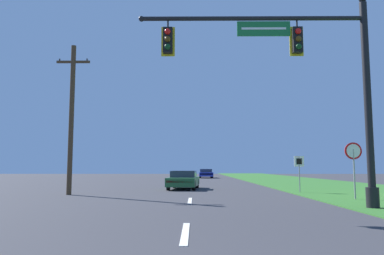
{
  "coord_description": "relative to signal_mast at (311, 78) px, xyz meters",
  "views": [
    {
      "loc": [
        0.21,
        -2.4,
        1.44
      ],
      "look_at": [
        0.0,
        25.65,
        4.42
      ],
      "focal_mm": 35.0,
      "sensor_mm": 36.0,
      "label": 1
    }
  ],
  "objects": [
    {
      "name": "utility_pole_near",
      "position": [
        -10.81,
        6.57,
        -0.48
      ],
      "size": [
        1.8,
        0.26,
        8.04
      ],
      "color": "#4C3823",
      "rests_on": "ground"
    },
    {
      "name": "signal_mast",
      "position": [
        0.0,
        0.0,
        0.0
      ],
      "size": [
        8.48,
        0.47,
        7.71
      ],
      "color": "black",
      "rests_on": "grass_verge_right"
    },
    {
      "name": "far_car",
      "position": [
        -2.69,
        37.94,
        -4.05
      ],
      "size": [
        1.82,
        4.65,
        1.19
      ],
      "color": "black",
      "rests_on": "ground"
    },
    {
      "name": "stop_sign",
      "position": [
        2.88,
        3.52,
        -2.79
      ],
      "size": [
        0.76,
        0.07,
        2.5
      ],
      "color": "gray",
      "rests_on": "grass_verge_right"
    },
    {
      "name": "route_sign_post",
      "position": [
        1.72,
        8.1,
        -3.12
      ],
      "size": [
        0.55,
        0.06,
        2.03
      ],
      "color": "gray",
      "rests_on": "grass_verge_right"
    },
    {
      "name": "car_ahead",
      "position": [
        -4.94,
        11.79,
        -4.05
      ],
      "size": [
        2.16,
        4.4,
        1.19
      ],
      "color": "black",
      "rests_on": "ground"
    },
    {
      "name": "road_center_line",
      "position": [
        -4.41,
        11.17,
        -4.65
      ],
      "size": [
        0.16,
        34.8,
        0.01
      ],
      "color": "silver",
      "rests_on": "ground"
    },
    {
      "name": "grass_verge_right",
      "position": [
        6.09,
        19.17,
        -4.63
      ],
      "size": [
        10.0,
        110.0,
        0.04
      ],
      "color": "#2D6626",
      "rests_on": "ground"
    }
  ]
}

